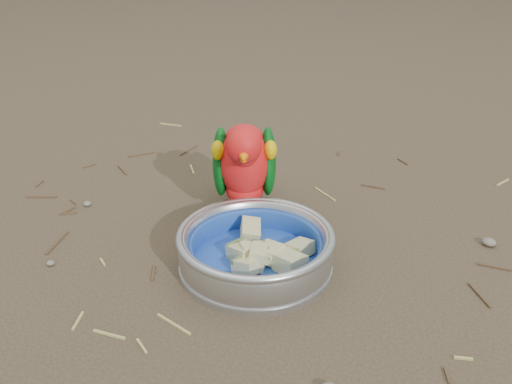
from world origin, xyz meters
The scene contains 6 objects.
ground centered at (0.00, 0.00, 0.00)m, with size 60.00×60.00×0.00m, color #443627.
food_bowl centered at (0.06, -0.05, 0.01)m, with size 0.22×0.22×0.02m, color #B2B2BA.
bowl_wall centered at (0.06, -0.05, 0.04)m, with size 0.22×0.22×0.04m, color #B2B2BA, non-canonical shape.
fruit_wedges centered at (0.06, -0.05, 0.03)m, with size 0.13×0.13×0.03m, color #C6C085, non-canonical shape.
lory_parrot centered at (-0.03, 0.07, 0.09)m, with size 0.10×0.22×0.18m, color red, non-canonical shape.
ground_debris centered at (0.01, 0.04, 0.00)m, with size 0.90×0.80×0.01m, color tan, non-canonical shape.
Camera 1 is at (0.40, -0.66, 0.48)m, focal length 40.00 mm.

